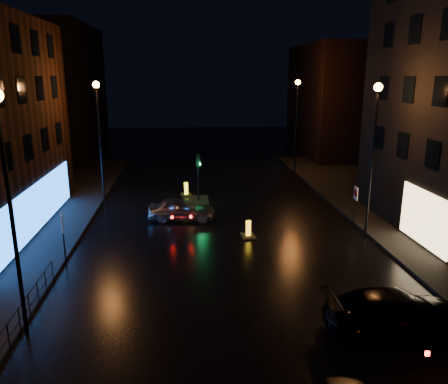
{
  "coord_description": "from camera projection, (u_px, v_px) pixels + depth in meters",
  "views": [
    {
      "loc": [
        -2.19,
        -16.05,
        8.75
      ],
      "look_at": [
        -0.12,
        6.01,
        2.8
      ],
      "focal_mm": 35.0,
      "sensor_mm": 36.0,
      "label": 1
    }
  ],
  "objects": [
    {
      "name": "building_far_left",
      "position": [
        57.0,
        91.0,
        48.3
      ],
      "size": [
        8.0,
        16.0,
        14.0
      ],
      "primitive_type": "cube",
      "color": "black",
      "rests_on": "ground"
    },
    {
      "name": "guard_railing",
      "position": [
        29.0,
        300.0,
        16.03
      ],
      "size": [
        0.05,
        6.04,
        1.0
      ],
      "color": "black",
      "rests_on": "ground"
    },
    {
      "name": "road_sign_left",
      "position": [
        62.0,
        227.0,
        20.31
      ],
      "size": [
        0.23,
        0.6,
        2.54
      ],
      "rotation": [
        0.0,
        0.0,
        0.29
      ],
      "color": "black",
      "rests_on": "ground"
    },
    {
      "name": "ground",
      "position": [
        241.0,
        295.0,
        17.9
      ],
      "size": [
        120.0,
        120.0,
        0.0
      ],
      "primitive_type": "plane",
      "color": "black",
      "rests_on": "ground"
    },
    {
      "name": "bollard_far",
      "position": [
        186.0,
        193.0,
        32.73
      ],
      "size": [
        0.86,
        1.21,
        1.0
      ],
      "rotation": [
        0.0,
        0.0,
        0.09
      ],
      "color": "black",
      "rests_on": "ground"
    },
    {
      "name": "street_lamp_lfar",
      "position": [
        99.0,
        124.0,
        29.22
      ],
      "size": [
        0.44,
        0.44,
        8.37
      ],
      "color": "black",
      "rests_on": "ground"
    },
    {
      "name": "street_lamp_rfar",
      "position": [
        297.0,
        113.0,
        38.32
      ],
      "size": [
        0.44,
        0.44,
        8.37
      ],
      "color": "black",
      "rests_on": "ground"
    },
    {
      "name": "building_far_right",
      "position": [
        337.0,
        101.0,
        48.47
      ],
      "size": [
        8.0,
        14.0,
        12.0
      ],
      "primitive_type": "cube",
      "color": "black",
      "rests_on": "ground"
    },
    {
      "name": "traffic_signal",
      "position": [
        198.0,
        195.0,
        31.13
      ],
      "size": [
        1.4,
        2.4,
        3.45
      ],
      "color": "black",
      "rests_on": "ground"
    },
    {
      "name": "road_sign_right",
      "position": [
        356.0,
        197.0,
        25.8
      ],
      "size": [
        0.09,
        0.58,
        2.39
      ],
      "rotation": [
        0.0,
        0.0,
        3.1
      ],
      "color": "black",
      "rests_on": "ground"
    },
    {
      "name": "bollard_near",
      "position": [
        248.0,
        233.0,
        24.32
      ],
      "size": [
        0.79,
        1.13,
        0.95
      ],
      "rotation": [
        0.0,
        0.0,
        0.06
      ],
      "color": "black",
      "rests_on": "ground"
    },
    {
      "name": "dark_sedan",
      "position": [
        398.0,
        312.0,
        15.21
      ],
      "size": [
        5.17,
        2.16,
        1.49
      ],
      "primitive_type": "imported",
      "rotation": [
        0.0,
        0.0,
        1.56
      ],
      "color": "black",
      "rests_on": "ground"
    },
    {
      "name": "silver_hatchback",
      "position": [
        182.0,
        209.0,
        27.09
      ],
      "size": [
        4.22,
        2.0,
        1.39
      ],
      "primitive_type": "imported",
      "rotation": [
        0.0,
        0.0,
        1.48
      ],
      "color": "#A4A6AB",
      "rests_on": "ground"
    },
    {
      "name": "street_lamp_lnear",
      "position": [
        7.0,
        179.0,
        13.83
      ],
      "size": [
        0.44,
        0.44,
        8.37
      ],
      "color": "black",
      "rests_on": "ground"
    },
    {
      "name": "street_lamp_rnear",
      "position": [
        374.0,
        138.0,
        22.93
      ],
      "size": [
        0.44,
        0.44,
        8.37
      ],
      "color": "black",
      "rests_on": "ground"
    }
  ]
}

